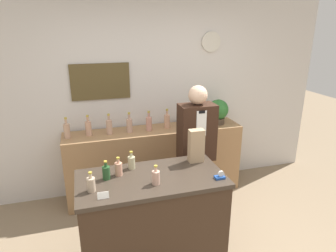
{
  "coord_description": "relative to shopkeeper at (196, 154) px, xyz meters",
  "views": [
    {
      "loc": [
        -0.82,
        -1.89,
        2.24
      ],
      "look_at": [
        0.06,
        1.09,
        1.19
      ],
      "focal_mm": 32.0,
      "sensor_mm": 36.0,
      "label": 1
    }
  ],
  "objects": [
    {
      "name": "shelf_bottle_2",
      "position": [
        -0.93,
        0.62,
        0.23
      ],
      "size": [
        0.08,
        0.08,
        0.26
      ],
      "color": "tan",
      "rests_on": "back_shelf"
    },
    {
      "name": "shelf_bottle_0",
      "position": [
        -1.43,
        0.61,
        0.23
      ],
      "size": [
        0.08,
        0.08,
        0.26
      ],
      "color": "tan",
      "rests_on": "back_shelf"
    },
    {
      "name": "counter_bottle_0",
      "position": [
        -1.21,
        -0.73,
        0.2
      ],
      "size": [
        0.07,
        0.07,
        0.18
      ],
      "color": "tan",
      "rests_on": "display_counter"
    },
    {
      "name": "back_wall",
      "position": [
        -0.41,
        0.91,
        0.55
      ],
      "size": [
        5.2,
        0.09,
        2.7
      ],
      "color": "silver",
      "rests_on": "ground_plane"
    },
    {
      "name": "shelf_bottle_1",
      "position": [
        -1.18,
        0.63,
        0.23
      ],
      "size": [
        0.08,
        0.08,
        0.26
      ],
      "color": "tan",
      "rests_on": "back_shelf"
    },
    {
      "name": "counter_bottle_1",
      "position": [
        -1.08,
        -0.55,
        0.2
      ],
      "size": [
        0.07,
        0.07,
        0.18
      ],
      "color": "#254E27",
      "rests_on": "display_counter"
    },
    {
      "name": "price_card_left",
      "position": [
        -1.13,
        -0.87,
        0.16
      ],
      "size": [
        0.09,
        0.02,
        0.06
      ],
      "color": "white",
      "rests_on": "display_counter"
    },
    {
      "name": "shelf_bottle_5",
      "position": [
        -0.17,
        0.63,
        0.23
      ],
      "size": [
        0.08,
        0.08,
        0.26
      ],
      "color": "tan",
      "rests_on": "back_shelf"
    },
    {
      "name": "shelf_bottle_7",
      "position": [
        0.34,
        0.63,
        0.23
      ],
      "size": [
        0.08,
        0.08,
        0.26
      ],
      "color": "tan",
      "rests_on": "back_shelf"
    },
    {
      "name": "display_counter",
      "position": [
        -0.69,
        -0.63,
        -0.34
      ],
      "size": [
        1.33,
        0.68,
        0.94
      ],
      "color": "#382619",
      "rests_on": "ground_plane"
    },
    {
      "name": "shelf_bottle_3",
      "position": [
        -0.67,
        0.61,
        0.23
      ],
      "size": [
        0.08,
        0.08,
        0.26
      ],
      "color": "tan",
      "rests_on": "back_shelf"
    },
    {
      "name": "tape_dispenser",
      "position": [
        -0.1,
        -0.83,
        0.15
      ],
      "size": [
        0.09,
        0.06,
        0.07
      ],
      "color": "#1E4799",
      "rests_on": "display_counter"
    },
    {
      "name": "back_shelf",
      "position": [
        -0.34,
        0.62,
        -0.34
      ],
      "size": [
        2.34,
        0.46,
        0.94
      ],
      "color": "#9E754C",
      "rests_on": "ground_plane"
    },
    {
      "name": "shopkeeper",
      "position": [
        0.0,
        0.0,
        0.0
      ],
      "size": [
        0.41,
        0.26,
        1.62
      ],
      "color": "#331E14",
      "rests_on": "ground_plane"
    },
    {
      "name": "shelf_bottle_6",
      "position": [
        0.08,
        0.63,
        0.23
      ],
      "size": [
        0.08,
        0.08,
        0.26
      ],
      "color": "tan",
      "rests_on": "back_shelf"
    },
    {
      "name": "counter_bottle_4",
      "position": [
        -0.68,
        -0.76,
        0.2
      ],
      "size": [
        0.07,
        0.07,
        0.18
      ],
      "color": "tan",
      "rests_on": "display_counter"
    },
    {
      "name": "shelf_bottle_4",
      "position": [
        -0.42,
        0.6,
        0.23
      ],
      "size": [
        0.08,
        0.08,
        0.26
      ],
      "color": "tan",
      "rests_on": "back_shelf"
    },
    {
      "name": "counter_bottle_2",
      "position": [
        -0.96,
        -0.51,
        0.2
      ],
      "size": [
        0.07,
        0.07,
        0.18
      ],
      "color": "tan",
      "rests_on": "display_counter"
    },
    {
      "name": "counter_bottle_3",
      "position": [
        -0.83,
        -0.41,
        0.2
      ],
      "size": [
        0.07,
        0.07,
        0.18
      ],
      "color": "tan",
      "rests_on": "display_counter"
    },
    {
      "name": "paper_bag",
      "position": [
        -0.18,
        -0.44,
        0.3
      ],
      "size": [
        0.15,
        0.09,
        0.34
      ],
      "color": "tan",
      "rests_on": "display_counter"
    },
    {
      "name": "potted_plant",
      "position": [
        0.56,
        0.61,
        0.31
      ],
      "size": [
        0.28,
        0.28,
        0.34
      ],
      "color": "#4C3D2D",
      "rests_on": "back_shelf"
    }
  ]
}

